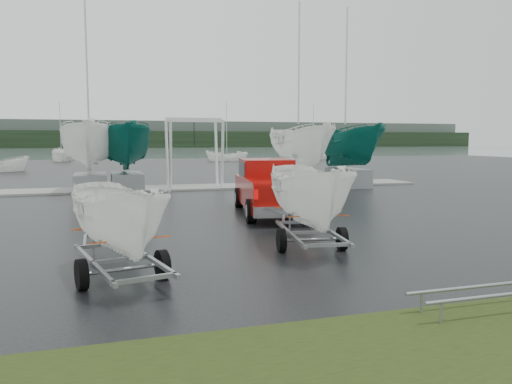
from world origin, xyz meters
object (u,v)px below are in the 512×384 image
at_px(trailer_parked, 118,159).
at_px(trailer_hitched, 311,142).
at_px(pickup_truck, 269,185).
at_px(boat_hoist, 194,143).

bearing_deg(trailer_parked, trailer_hitched, 5.96).
bearing_deg(trailer_hitched, trailer_parked, -152.11).
relative_size(pickup_truck, boat_hoist, 1.58).
distance_m(trailer_parked, boat_hoist, 19.50).
distance_m(trailer_hitched, trailer_parked, 5.11).
xyz_separation_m(trailer_hitched, boat_hoist, (0.08, 17.25, -0.13)).
relative_size(pickup_truck, trailer_parked, 1.43).
height_order(pickup_truck, trailer_hitched, trailer_hitched).
bearing_deg(boat_hoist, pickup_truck, -84.70).
relative_size(pickup_truck, trailer_hitched, 1.26).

